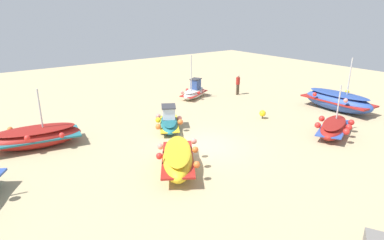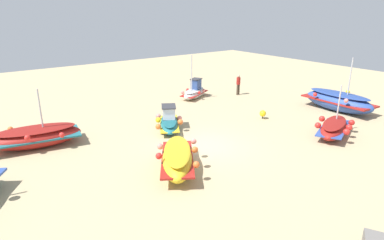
# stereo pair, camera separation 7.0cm
# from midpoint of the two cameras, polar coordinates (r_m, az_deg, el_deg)

# --- Properties ---
(ground_plane) EXTENTS (58.66, 58.66, 0.00)m
(ground_plane) POSITION_cam_midpoint_polar(r_m,az_deg,el_deg) (17.54, 2.06, -4.54)
(ground_plane) COLOR tan
(fishing_boat_0) EXTENTS (3.31, 4.03, 1.13)m
(fishing_boat_0) POSITION_cam_midpoint_polar(r_m,az_deg,el_deg) (14.91, -2.38, -6.57)
(fishing_boat_0) COLOR gold
(fishing_boat_0) RESTS_ON ground_plane
(fishing_boat_2) EXTENTS (3.81, 2.56, 2.83)m
(fishing_boat_2) POSITION_cam_midpoint_polar(r_m,az_deg,el_deg) (20.45, 23.21, -1.25)
(fishing_boat_2) COLOR maroon
(fishing_boat_2) RESTS_ON ground_plane
(fishing_boat_3) EXTENTS (2.44, 5.04, 3.80)m
(fishing_boat_3) POSITION_cam_midpoint_polar(r_m,az_deg,el_deg) (25.53, 23.83, 3.03)
(fishing_boat_3) COLOR #2D4C9E
(fishing_boat_3) RESTS_ON ground_plane
(fishing_boat_4) EXTENTS (2.54, 3.29, 1.38)m
(fishing_boat_4) POSITION_cam_midpoint_polar(r_m,az_deg,el_deg) (19.86, -3.86, -0.26)
(fishing_boat_4) COLOR #1E6670
(fishing_boat_4) RESTS_ON ground_plane
(fishing_boat_5) EXTENTS (3.17, 2.31, 3.51)m
(fishing_boat_5) POSITION_cam_midpoint_polar(r_m,az_deg,el_deg) (26.80, 0.52, 4.84)
(fishing_boat_5) COLOR white
(fishing_boat_5) RESTS_ON ground_plane
(fishing_boat_6) EXTENTS (4.71, 2.68, 3.07)m
(fishing_boat_6) POSITION_cam_midpoint_polar(r_m,az_deg,el_deg) (19.09, -25.01, -2.57)
(fishing_boat_6) COLOR maroon
(fishing_boat_6) RESTS_ON ground_plane
(person_walking) EXTENTS (0.32, 0.32, 1.67)m
(person_walking) POSITION_cam_midpoint_polar(r_m,az_deg,el_deg) (27.86, 8.01, 6.24)
(person_walking) COLOR brown
(person_walking) RESTS_ON ground_plane
(mooring_buoy_0) EXTENTS (0.42, 0.42, 0.57)m
(mooring_buoy_0) POSITION_cam_midpoint_polar(r_m,az_deg,el_deg) (22.17, 12.11, 1.10)
(mooring_buoy_0) COLOR #3F3F42
(mooring_buoy_0) RESTS_ON ground_plane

